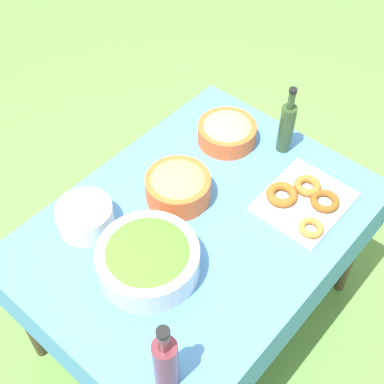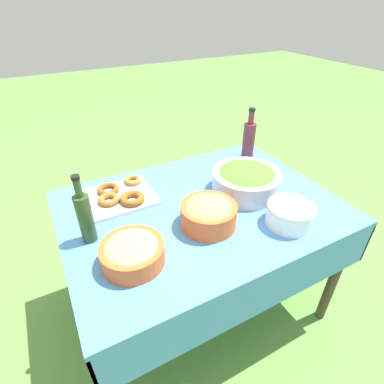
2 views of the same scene
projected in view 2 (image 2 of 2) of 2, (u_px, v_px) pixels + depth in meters
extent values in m
plane|color=#609342|center=(199.00, 302.00, 1.83)|extent=(14.00, 14.00, 0.00)
cube|color=#4C8CD1|center=(201.00, 208.00, 1.43)|extent=(1.28, 0.94, 0.02)
cube|color=#4C8CD1|center=(259.00, 297.00, 1.16)|extent=(1.28, 0.01, 0.22)
cube|color=#4C8CD1|center=(164.00, 184.00, 1.84)|extent=(1.28, 0.01, 0.22)
cube|color=#4C8CD1|center=(69.00, 274.00, 1.25)|extent=(0.01, 0.94, 0.22)
cube|color=#4C8CD1|center=(295.00, 194.00, 1.75)|extent=(0.01, 0.94, 0.22)
cylinder|color=#473828|center=(335.00, 274.00, 1.56)|extent=(0.05, 0.05, 0.71)
cylinder|color=#473828|center=(77.00, 249.00, 1.71)|extent=(0.05, 0.05, 0.71)
cylinder|color=#473828|center=(242.00, 196.00, 2.16)|extent=(0.05, 0.05, 0.71)
cylinder|color=silver|center=(246.00, 182.00, 1.50)|extent=(0.34, 0.34, 0.11)
ellipsoid|color=#51892D|center=(247.00, 175.00, 1.48)|extent=(0.30, 0.30, 0.07)
cylinder|color=#E05B28|center=(133.00, 254.00, 1.11)|extent=(0.24, 0.24, 0.08)
ellipsoid|color=tan|center=(132.00, 249.00, 1.09)|extent=(0.21, 0.21, 0.07)
cube|color=silver|center=(119.00, 197.00, 1.47)|extent=(0.33, 0.28, 0.02)
torus|color=#A36628|center=(109.00, 199.00, 1.42)|extent=(0.14, 0.14, 0.03)
torus|color=brown|center=(108.00, 189.00, 1.49)|extent=(0.14, 0.14, 0.03)
torus|color=#93561E|center=(132.00, 198.00, 1.42)|extent=(0.17, 0.17, 0.03)
torus|color=#B27533|center=(133.00, 180.00, 1.56)|extent=(0.10, 0.10, 0.03)
cylinder|color=white|center=(288.00, 222.00, 1.31)|extent=(0.20, 0.20, 0.01)
cylinder|color=white|center=(289.00, 220.00, 1.31)|extent=(0.20, 0.20, 0.01)
cylinder|color=white|center=(289.00, 218.00, 1.30)|extent=(0.20, 0.20, 0.01)
cylinder|color=white|center=(290.00, 216.00, 1.29)|extent=(0.20, 0.20, 0.01)
cylinder|color=white|center=(290.00, 214.00, 1.29)|extent=(0.20, 0.20, 0.01)
cylinder|color=white|center=(291.00, 211.00, 1.28)|extent=(0.20, 0.20, 0.01)
cylinder|color=white|center=(291.00, 209.00, 1.27)|extent=(0.20, 0.20, 0.01)
cylinder|color=white|center=(292.00, 207.00, 1.27)|extent=(0.20, 0.20, 0.01)
cylinder|color=#2D4723|center=(86.00, 219.00, 1.17)|extent=(0.06, 0.06, 0.21)
cylinder|color=#2D4723|center=(78.00, 188.00, 1.09)|extent=(0.03, 0.03, 0.07)
cylinder|color=black|center=(75.00, 178.00, 1.07)|extent=(0.03, 0.03, 0.02)
cylinder|color=maroon|center=(249.00, 141.00, 1.78)|extent=(0.07, 0.07, 0.22)
cylinder|color=maroon|center=(251.00, 117.00, 1.70)|extent=(0.03, 0.03, 0.08)
cylinder|color=black|center=(252.00, 110.00, 1.68)|extent=(0.04, 0.04, 0.02)
cylinder|color=#E05B28|center=(208.00, 215.00, 1.28)|extent=(0.24, 0.24, 0.10)
ellipsoid|color=#ADCC59|center=(209.00, 208.00, 1.26)|extent=(0.21, 0.21, 0.07)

